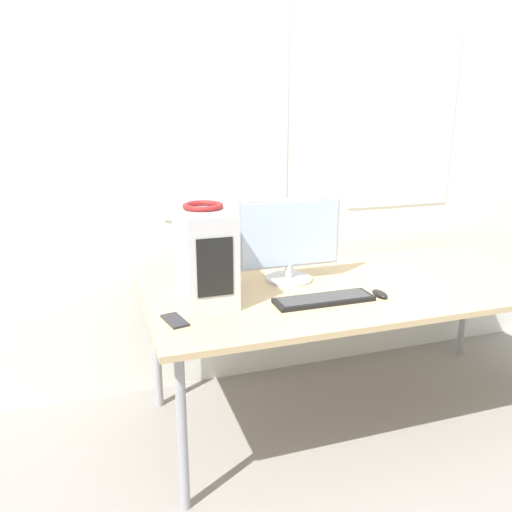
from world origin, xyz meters
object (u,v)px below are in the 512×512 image
at_px(monitor_main, 290,240).
at_px(keyboard, 324,299).
at_px(headphones, 203,206).
at_px(pc_tower, 204,254).
at_px(mouse, 380,294).
at_px(cell_phone, 175,320).

bearing_deg(monitor_main, keyboard, -83.08).
height_order(headphones, keyboard, headphones).
relative_size(pc_tower, monitor_main, 0.79).
xyz_separation_m(headphones, monitor_main, (0.46, 0.11, -0.22)).
relative_size(pc_tower, headphones, 2.33).
xyz_separation_m(headphones, mouse, (0.78, -0.23, -0.42)).
xyz_separation_m(monitor_main, keyboard, (0.04, -0.32, -0.20)).
distance_m(pc_tower, mouse, 0.83).
xyz_separation_m(pc_tower, cell_phone, (-0.18, -0.23, -0.20)).
xyz_separation_m(keyboard, mouse, (0.28, -0.02, 0.00)).
xyz_separation_m(mouse, cell_phone, (-0.96, 0.00, -0.01)).
distance_m(keyboard, mouse, 0.28).
relative_size(headphones, mouse, 1.66).
relative_size(pc_tower, keyboard, 0.91).
distance_m(headphones, mouse, 0.91).
relative_size(pc_tower, mouse, 3.86).
height_order(pc_tower, keyboard, pc_tower).
bearing_deg(keyboard, cell_phone, -178.91).
xyz_separation_m(pc_tower, mouse, (0.78, -0.23, -0.20)).
relative_size(pc_tower, cell_phone, 2.57).
bearing_deg(headphones, cell_phone, -128.29).
distance_m(pc_tower, cell_phone, 0.35).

